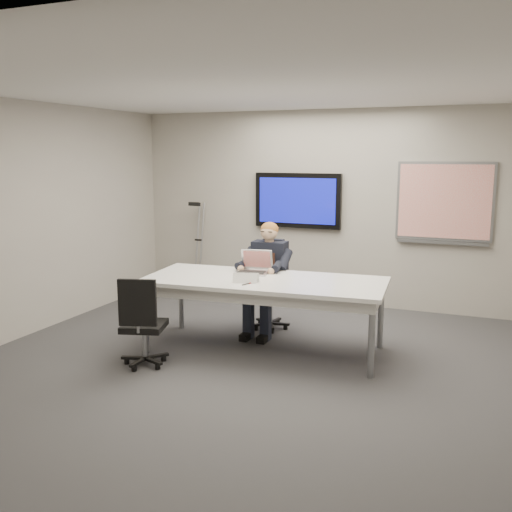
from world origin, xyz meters
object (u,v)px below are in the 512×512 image
at_px(seated_person, 265,290).
at_px(laptop, 254,267).
at_px(office_chair_near, 143,338).
at_px(conference_table, 264,287).
at_px(office_chair_far, 271,305).

distance_m(seated_person, laptop, 0.44).
bearing_deg(seated_person, office_chair_near, -119.14).
bearing_deg(conference_table, seated_person, 106.58).
distance_m(conference_table, seated_person, 0.63).
distance_m(office_chair_near, laptop, 1.54).
xyz_separation_m(seated_person, laptop, (-0.02, -0.29, 0.33)).
distance_m(office_chair_far, office_chair_near, 1.90).
relative_size(office_chair_near, seated_person, 0.71).
bearing_deg(office_chair_far, seated_person, -97.51).
bearing_deg(office_chair_near, office_chair_far, -129.97).
bearing_deg(seated_person, laptop, -96.35).
bearing_deg(laptop, office_chair_far, 81.08).
xyz_separation_m(office_chair_far, seated_person, (0.01, -0.24, 0.26)).
bearing_deg(laptop, conference_table, -56.90).
height_order(conference_table, seated_person, seated_person).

